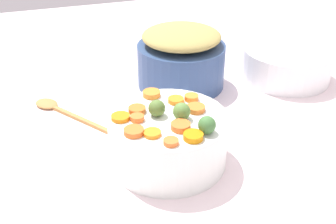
% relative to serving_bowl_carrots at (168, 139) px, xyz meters
% --- Properties ---
extents(tabletop, '(2.40, 2.40, 0.02)m').
position_rel_serving_bowl_carrots_xyz_m(tabletop, '(0.01, 0.03, -0.06)').
color(tabletop, white).
rests_on(tabletop, ground).
extents(serving_bowl_carrots, '(0.24, 0.24, 0.10)m').
position_rel_serving_bowl_carrots_xyz_m(serving_bowl_carrots, '(0.00, 0.00, 0.00)').
color(serving_bowl_carrots, white).
rests_on(serving_bowl_carrots, tabletop).
extents(metal_pot, '(0.23, 0.23, 0.12)m').
position_rel_serving_bowl_carrots_xyz_m(metal_pot, '(-0.15, -0.32, 0.01)').
color(metal_pot, '#304978').
rests_on(metal_pot, tabletop).
extents(stuffing_mound, '(0.21, 0.21, 0.05)m').
position_rel_serving_bowl_carrots_xyz_m(stuffing_mound, '(-0.15, -0.32, 0.09)').
color(stuffing_mound, tan).
rests_on(stuffing_mound, metal_pot).
extents(carrot_slice_0, '(0.05, 0.05, 0.01)m').
position_rel_serving_bowl_carrots_xyz_m(carrot_slice_0, '(-0.01, 0.05, 0.06)').
color(carrot_slice_0, orange).
rests_on(carrot_slice_0, serving_bowl_carrots).
extents(carrot_slice_1, '(0.05, 0.05, 0.01)m').
position_rel_serving_bowl_carrots_xyz_m(carrot_slice_1, '(0.05, -0.04, 0.06)').
color(carrot_slice_1, orange).
rests_on(carrot_slice_1, serving_bowl_carrots).
extents(carrot_slice_2, '(0.04, 0.04, 0.01)m').
position_rel_serving_bowl_carrots_xyz_m(carrot_slice_2, '(0.08, 0.04, 0.06)').
color(carrot_slice_2, orange).
rests_on(carrot_slice_2, serving_bowl_carrots).
extents(carrot_slice_3, '(0.05, 0.05, 0.01)m').
position_rel_serving_bowl_carrots_xyz_m(carrot_slice_3, '(0.09, -0.02, 0.06)').
color(carrot_slice_3, orange).
rests_on(carrot_slice_3, serving_bowl_carrots).
extents(carrot_slice_4, '(0.05, 0.05, 0.01)m').
position_rel_serving_bowl_carrots_xyz_m(carrot_slice_4, '(-0.02, 0.09, 0.06)').
color(carrot_slice_4, orange).
rests_on(carrot_slice_4, serving_bowl_carrots).
extents(carrot_slice_5, '(0.04, 0.04, 0.01)m').
position_rel_serving_bowl_carrots_xyz_m(carrot_slice_5, '(0.03, 0.09, 0.06)').
color(carrot_slice_5, orange).
rests_on(carrot_slice_5, serving_bowl_carrots).
extents(carrot_slice_6, '(0.03, 0.03, 0.01)m').
position_rel_serving_bowl_carrots_xyz_m(carrot_slice_6, '(0.06, -0.01, 0.06)').
color(carrot_slice_6, orange).
rests_on(carrot_slice_6, serving_bowl_carrots).
extents(carrot_slice_7, '(0.04, 0.04, 0.01)m').
position_rel_serving_bowl_carrots_xyz_m(carrot_slice_7, '(0.05, 0.05, 0.06)').
color(carrot_slice_7, orange).
rests_on(carrot_slice_7, serving_bowl_carrots).
extents(carrot_slice_8, '(0.04, 0.04, 0.01)m').
position_rel_serving_bowl_carrots_xyz_m(carrot_slice_8, '(-0.03, -0.05, 0.06)').
color(carrot_slice_8, orange).
rests_on(carrot_slice_8, serving_bowl_carrots).
extents(carrot_slice_9, '(0.04, 0.04, 0.01)m').
position_rel_serving_bowl_carrots_xyz_m(carrot_slice_9, '(0.01, -0.09, 0.06)').
color(carrot_slice_9, orange).
rests_on(carrot_slice_9, serving_bowl_carrots).
extents(carrot_slice_10, '(0.03, 0.03, 0.01)m').
position_rel_serving_bowl_carrots_xyz_m(carrot_slice_10, '(-0.07, -0.05, 0.06)').
color(carrot_slice_10, orange).
rests_on(carrot_slice_10, serving_bowl_carrots).
extents(carrot_slice_11, '(0.04, 0.04, 0.01)m').
position_rel_serving_bowl_carrots_xyz_m(carrot_slice_11, '(-0.06, -0.00, 0.06)').
color(carrot_slice_11, orange).
rests_on(carrot_slice_11, serving_bowl_carrots).
extents(brussels_sprout_0, '(0.03, 0.03, 0.03)m').
position_rel_serving_bowl_carrots_xyz_m(brussels_sprout_0, '(-0.02, 0.02, 0.07)').
color(brussels_sprout_0, '#5D863C').
rests_on(brussels_sprout_0, serving_bowl_carrots).
extents(brussels_sprout_1, '(0.03, 0.03, 0.03)m').
position_rel_serving_bowl_carrots_xyz_m(brussels_sprout_1, '(-0.05, 0.08, 0.07)').
color(brussels_sprout_1, '#43773B').
rests_on(brussels_sprout_1, serving_bowl_carrots).
extents(brussels_sprout_2, '(0.03, 0.03, 0.03)m').
position_rel_serving_bowl_carrots_xyz_m(brussels_sprout_2, '(0.02, -0.01, 0.07)').
color(brussels_sprout_2, '#577734').
rests_on(brussels_sprout_2, serving_bowl_carrots).
extents(wooden_spoon, '(0.17, 0.23, 0.01)m').
position_rel_serving_bowl_carrots_xyz_m(wooden_spoon, '(0.19, -0.28, -0.05)').
color(wooden_spoon, '#BD8446').
rests_on(wooden_spoon, tabletop).
extents(casserole_dish, '(0.24, 0.24, 0.09)m').
position_rel_serving_bowl_carrots_xyz_m(casserole_dish, '(-0.44, -0.26, -0.01)').
color(casserole_dish, white).
rests_on(casserole_dish, tabletop).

